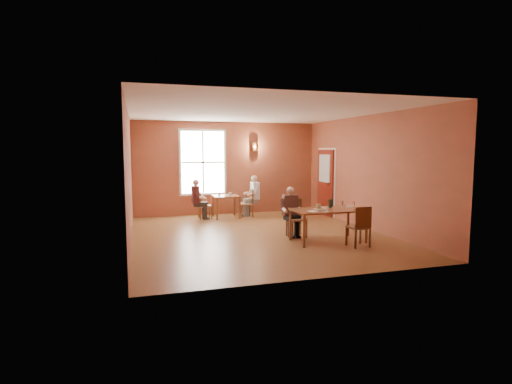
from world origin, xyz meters
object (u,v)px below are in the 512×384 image
object	(u,v)px
chair_empty	(358,226)
chair_diner_main	(297,218)
chair_diner_white	(246,203)
diner_white	(247,197)
second_table	(226,207)
diner_main	(297,213)
main_table	(328,225)
diner_maroon	(204,200)
chair_diner_maroon	(205,205)

from	to	relation	value
chair_empty	chair_diner_main	bearing A→B (deg)	123.01
chair_diner_white	diner_white	bearing A→B (deg)	-90.00
second_table	diner_main	bearing A→B (deg)	-72.41
diner_main	chair_empty	distance (m)	1.55
diner_main	diner_white	world-z (taller)	diner_white
main_table	second_table	distance (m)	4.17
diner_maroon	diner_main	bearing A→B (deg)	27.73
chair_empty	chair_diner_white	bearing A→B (deg)	103.21
diner_white	diner_maroon	world-z (taller)	diner_white
chair_diner_main	diner_white	size ratio (longest dim) A/B	0.73
chair_diner_main	chair_diner_maroon	bearing A→B (deg)	-62.46
chair_diner_main	second_table	xyz separation A→B (m)	(-1.03, 3.23, -0.11)
chair_diner_white	chair_diner_maroon	size ratio (longest dim) A/B	1.04
main_table	chair_diner_white	bearing A→B (deg)	102.83
chair_diner_main	second_table	world-z (taller)	chair_diner_main
chair_diner_white	diner_white	size ratio (longest dim) A/B	0.68
main_table	chair_empty	bearing A→B (deg)	-55.82
diner_maroon	main_table	bearing A→B (deg)	29.71
diner_white	diner_maroon	bearing A→B (deg)	90.00
diner_white	chair_diner_maroon	bearing A→B (deg)	90.00
chair_empty	diner_white	bearing A→B (deg)	102.86
chair_empty	chair_diner_maroon	xyz separation A→B (m)	(-2.60, 4.50, -0.04)
chair_empty	second_table	world-z (taller)	chair_empty
main_table	diner_main	bearing A→B (deg)	128.88
diner_white	diner_maroon	distance (m)	1.36
main_table	chair_diner_white	xyz separation A→B (m)	(-0.88, 3.88, 0.05)
main_table	chair_diner_main	xyz separation A→B (m)	(-0.50, 0.65, 0.08)
chair_diner_main	chair_diner_maroon	xyz separation A→B (m)	(-1.68, 3.23, -0.05)
chair_diner_maroon	chair_diner_white	bearing A→B (deg)	90.00
chair_diner_maroon	diner_maroon	world-z (taller)	diner_maroon
main_table	chair_diner_main	size ratio (longest dim) A/B	1.74
diner_white	diner_main	bearing A→B (deg)	-173.82
main_table	chair_diner_maroon	bearing A→B (deg)	119.38
chair_empty	main_table	bearing A→B (deg)	121.23
diner_maroon	chair_diner_maroon	bearing A→B (deg)	90.00
diner_main	diner_white	distance (m)	3.28
chair_diner_main	diner_maroon	size ratio (longest dim) A/B	0.78
second_table	chair_diner_white	bearing A→B (deg)	0.00
main_table	chair_diner_maroon	distance (m)	4.45
second_table	chair_diner_maroon	xyz separation A→B (m)	(-0.65, 0.00, 0.07)
chair_diner_white	diner_maroon	xyz separation A→B (m)	(-1.33, 0.00, 0.16)
diner_main	main_table	bearing A→B (deg)	128.88
diner_main	second_table	size ratio (longest dim) A/B	1.48
diner_main	diner_white	bearing A→B (deg)	-83.82
diner_white	chair_diner_main	bearing A→B (deg)	-173.76
chair_diner_white	chair_diner_maroon	xyz separation A→B (m)	(-1.30, 0.00, -0.02)
chair_empty	chair_diner_white	size ratio (longest dim) A/B	1.05
diner_white	chair_diner_maroon	distance (m)	1.35
chair_empty	diner_white	world-z (taller)	diner_white
diner_main	chair_empty	bearing A→B (deg)	126.61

